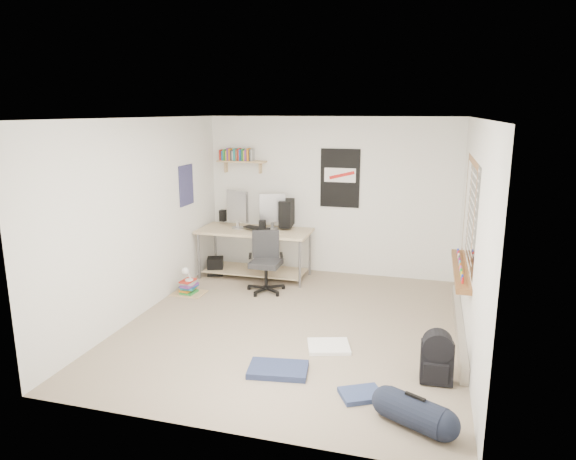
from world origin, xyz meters
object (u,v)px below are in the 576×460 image
(book_stack, at_px, (189,284))
(desk, at_px, (255,254))
(backpack, at_px, (437,362))
(office_chair, at_px, (266,259))
(duffel_bag, at_px, (414,412))

(book_stack, bearing_deg, desk, 56.66)
(backpack, xyz_separation_m, book_stack, (-3.44, 1.60, -0.05))
(desk, distance_m, backpack, 3.81)
(desk, distance_m, office_chair, 0.73)
(desk, xyz_separation_m, backpack, (2.77, -2.61, -0.16))
(office_chair, height_order, backpack, office_chair)
(desk, bearing_deg, backpack, -67.49)
(backpack, height_order, book_stack, backpack)
(office_chair, height_order, duffel_bag, office_chair)
(desk, relative_size, office_chair, 1.99)
(office_chair, relative_size, backpack, 2.15)
(backpack, bearing_deg, duffel_bag, -104.95)
(backpack, distance_m, book_stack, 3.79)
(desk, bearing_deg, office_chair, -82.20)
(office_chair, distance_m, book_stack, 1.17)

